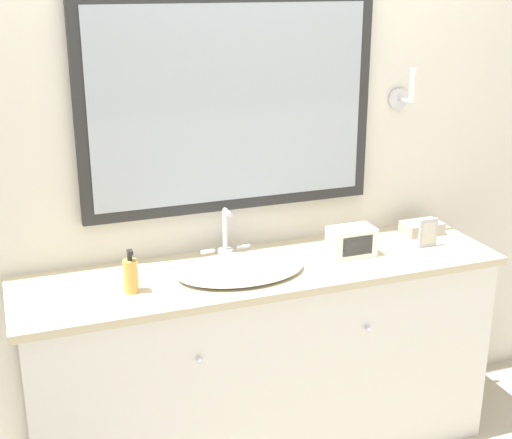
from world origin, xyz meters
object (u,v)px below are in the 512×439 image
Objects in this scene: appliance_box at (351,241)px; picture_frame at (428,233)px; sink_basin at (240,268)px; soap_bottle at (131,275)px.

picture_frame is (0.34, -0.03, 0.00)m from appliance_box.
soap_bottle is (-0.42, -0.03, 0.05)m from sink_basin.
soap_bottle is at bearing -179.23° from picture_frame.
soap_bottle is at bearing -175.63° from sink_basin.
sink_basin is 3.03× the size of soap_bottle.
sink_basin is 0.83m from picture_frame.
soap_bottle is 0.91m from appliance_box.
sink_basin is at bearing -178.51° from appliance_box.
sink_basin is 4.06× the size of picture_frame.
appliance_box is at bearing 1.49° from sink_basin.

